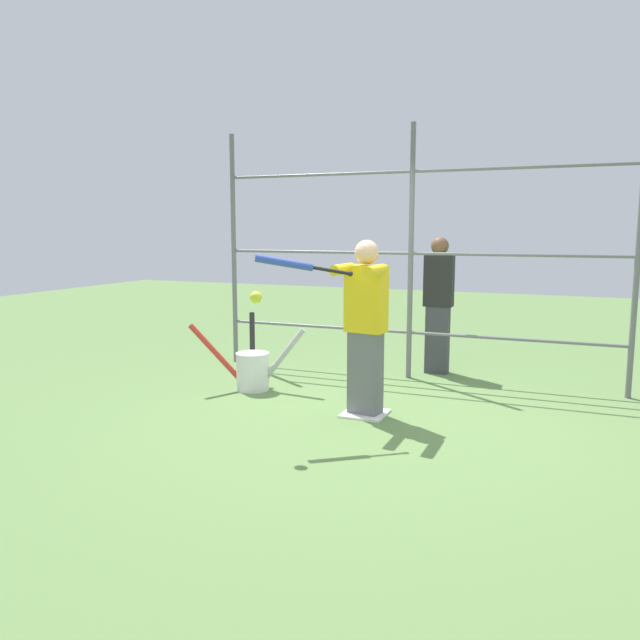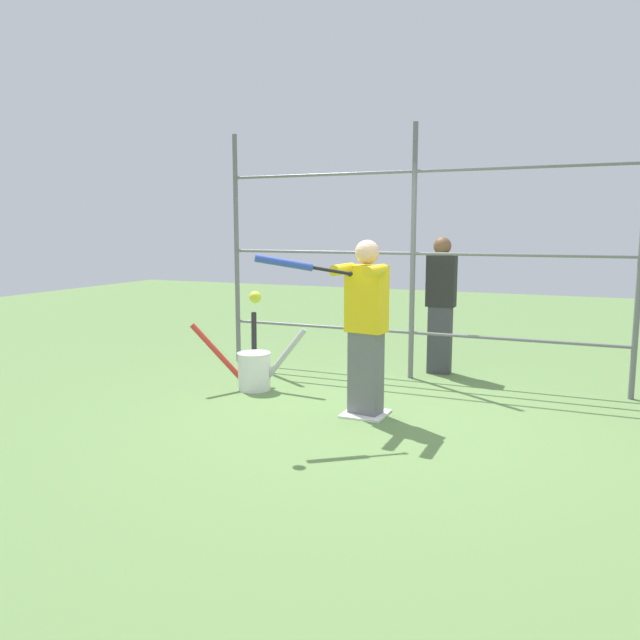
% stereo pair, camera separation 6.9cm
% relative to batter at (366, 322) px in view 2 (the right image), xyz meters
% --- Properties ---
extents(ground_plane, '(24.00, 24.00, 0.00)m').
position_rel_batter_xyz_m(ground_plane, '(0.00, -0.02, -0.88)').
color(ground_plane, '#608447').
extents(home_plate, '(0.40, 0.40, 0.02)m').
position_rel_batter_xyz_m(home_plate, '(0.00, -0.02, -0.87)').
color(home_plate, white).
rests_on(home_plate, ground).
extents(fence_backstop, '(4.71, 0.06, 2.91)m').
position_rel_batter_xyz_m(fence_backstop, '(0.00, -1.62, 0.57)').
color(fence_backstop, slate).
rests_on(fence_backstop, ground).
extents(batter, '(0.42, 0.59, 1.63)m').
position_rel_batter_xyz_m(batter, '(0.00, 0.00, 0.00)').
color(batter, slate).
rests_on(batter, ground).
extents(baseball_bat_swinging, '(0.73, 0.47, 0.20)m').
position_rel_batter_xyz_m(baseball_bat_swinging, '(0.42, 0.68, 0.56)').
color(baseball_bat_swinging, black).
extents(softball_in_flight, '(0.10, 0.10, 0.10)m').
position_rel_batter_xyz_m(softball_in_flight, '(0.56, 1.06, 0.31)').
color(softball_in_flight, yellow).
extents(bat_bucket, '(1.20, 0.73, 0.80)m').
position_rel_batter_xyz_m(bat_bucket, '(1.42, -0.42, -0.65)').
color(bat_bucket, white).
rests_on(bat_bucket, ground).
extents(bystander_behind_fence, '(0.34, 0.21, 1.64)m').
position_rel_batter_xyz_m(bystander_behind_fence, '(-0.25, -2.00, -0.03)').
color(bystander_behind_fence, '#3F3F47').
rests_on(bystander_behind_fence, ground).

